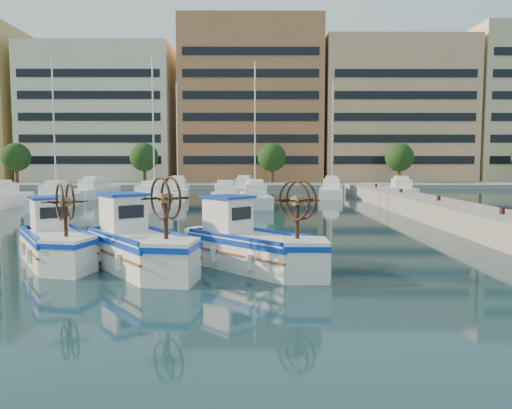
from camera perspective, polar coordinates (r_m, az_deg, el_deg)
name	(u,v)px	position (r m, az deg, el deg)	size (l,w,h in m)	color
ground	(212,267)	(17.44, -5.05, -7.16)	(300.00, 300.00, 0.00)	#1B4047
quay	(482,222)	(27.70, 24.41, -1.81)	(3.00, 60.00, 1.20)	gray
waterfront	(302,115)	(82.73, 5.23, 10.13)	(180.00, 40.00, 25.60)	gray
yacht_marina	(196,196)	(44.97, -6.86, 0.96)	(37.99, 22.24, 11.50)	white
fishing_boat_a	(55,240)	(19.50, -21.98, -3.78)	(4.00, 4.84, 2.94)	white
fishing_boat_b	(137,243)	(17.48, -13.42, -4.30)	(4.58, 5.17, 3.20)	white
fishing_boat_c	(250,243)	(17.11, -0.68, -4.47)	(4.74, 4.78, 3.09)	white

